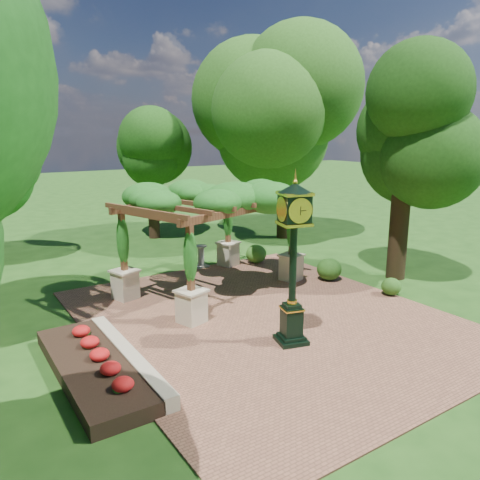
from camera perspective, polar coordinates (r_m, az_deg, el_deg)
ground at (r=13.92m, az=5.77°, el=-10.83°), size 120.00×120.00×0.00m
brick_plaza at (r=14.63m, az=3.28°, el=-9.47°), size 10.00×12.00×0.04m
border_wall at (r=12.17m, az=-13.42°, el=-13.78°), size 0.35×5.00×0.40m
flower_bed at (r=11.95m, az=-17.60°, el=-14.68°), size 1.50×5.00×0.36m
pedestal_clock at (r=12.22m, az=6.53°, el=-1.13°), size 1.07×1.07×4.42m
pergola at (r=16.43m, az=-3.42°, el=4.57°), size 7.06×5.50×3.90m
sundial at (r=19.85m, az=-4.77°, el=-2.18°), size 0.53×0.53×0.95m
shrub_front at (r=17.25m, az=17.96°, el=-5.41°), size 0.71×0.71×0.61m
shrub_mid at (r=18.34m, az=10.81°, el=-3.51°), size 1.06×1.06×0.85m
shrub_back at (r=20.34m, az=1.99°, el=-1.69°), size 1.08×1.08×0.80m
tree_north at (r=25.25m, az=-10.78°, el=10.41°), size 3.66×3.66×6.64m
tree_east_far at (r=25.05m, az=5.67°, el=15.89°), size 5.86×5.86×10.00m
tree_east_near at (r=18.67m, az=19.68°, el=13.12°), size 4.02×4.02×8.60m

